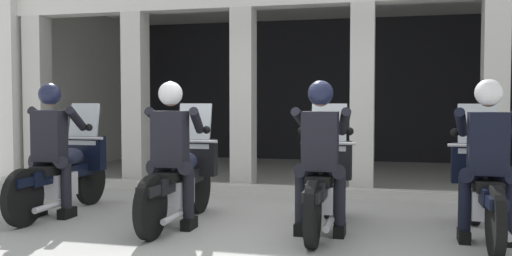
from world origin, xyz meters
TOP-DOWN VIEW (x-y plane):
  - ground_plane at (0.00, 3.00)m, footprint 80.00×80.00m
  - station_building at (0.12, 5.14)m, footprint 10.39×5.17m
  - kerb_strip at (0.12, 2.05)m, footprint 9.89×0.24m
  - motorcycle_far_left at (-2.40, 0.05)m, footprint 0.62×2.04m
  - police_officer_far_left at (-2.40, -0.23)m, footprint 0.63×0.61m
  - motorcycle_center_left at (-0.80, -0.15)m, footprint 0.62×2.04m
  - police_officer_center_left at (-0.80, -0.43)m, footprint 0.63×0.61m
  - motorcycle_center_right at (0.80, -0.08)m, footprint 0.62×2.04m
  - police_officer_center_right at (0.80, -0.36)m, footprint 0.63×0.61m
  - motorcycle_far_right at (2.40, -0.03)m, footprint 0.62×2.04m
  - police_officer_far_right at (2.40, -0.31)m, footprint 0.63×0.61m

SIDE VIEW (x-z plane):
  - ground_plane at x=0.00m, z-range 0.00..0.00m
  - kerb_strip at x=0.12m, z-range 0.00..0.12m
  - motorcycle_far_left at x=-2.40m, z-range -0.17..1.17m
  - motorcycle_center_left at x=-0.80m, z-range -0.17..1.17m
  - motorcycle_center_right at x=0.80m, z-range -0.17..1.17m
  - motorcycle_far_right at x=2.40m, z-range -0.17..1.17m
  - police_officer_far_left at x=-2.40m, z-range 0.15..1.73m
  - police_officer_center_left at x=-0.80m, z-range 0.15..1.73m
  - police_officer_center_right at x=0.80m, z-range 0.15..1.73m
  - police_officer_far_right at x=2.40m, z-range 0.15..1.73m
  - station_building at x=0.12m, z-range 0.46..3.89m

